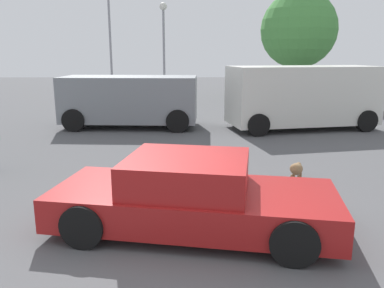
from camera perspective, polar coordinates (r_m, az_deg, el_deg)
name	(u,v)px	position (r m, az deg, el deg)	size (l,w,h in m)	color
ground_plane	(175,237)	(5.93, -2.53, -13.59)	(80.00, 80.00, 0.00)	#515154
sedan_foreground	(192,197)	(5.95, 0.00, -7.78)	(4.52, 2.45, 1.16)	maroon
dog	(296,169)	(8.54, 15.13, -3.61)	(0.40, 0.56, 0.43)	olive
van_white	(302,95)	(14.50, 15.99, 6.92)	(5.48, 3.00, 2.24)	silver
suv_dark	(130,99)	(14.47, -9.10, 6.52)	(4.96, 2.39, 1.87)	gray
light_post_near	(164,33)	(23.92, -4.21, 16.04)	(0.44, 0.44, 5.59)	gray
light_post_mid	(109,18)	(25.60, -12.14, 17.78)	(0.44, 0.44, 7.25)	gray
tree_back_left	(299,30)	(23.79, 15.48, 15.93)	(4.33, 4.33, 6.17)	brown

